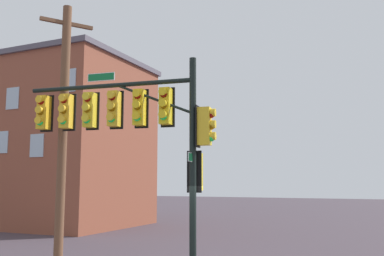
{
  "coord_description": "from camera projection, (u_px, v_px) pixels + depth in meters",
  "views": [
    {
      "loc": [
        -4.97,
        11.25,
        2.62
      ],
      "look_at": [
        0.19,
        -0.36,
        4.23
      ],
      "focal_mm": 39.79,
      "sensor_mm": 36.0,
      "label": 1
    }
  ],
  "objects": [
    {
      "name": "utility_pole",
      "position": [
        63.0,
        127.0,
        14.13
      ],
      "size": [
        1.1,
        1.56,
        8.62
      ],
      "color": "brown",
      "rests_on": "ground_plane"
    },
    {
      "name": "signal_pole_assembly",
      "position": [
        133.0,
        124.0,
        12.96
      ],
      "size": [
        6.15,
        1.71,
        6.28
      ],
      "color": "black",
      "rests_on": "ground_plane"
    },
    {
      "name": "brick_building",
      "position": [
        62.0,
        143.0,
        26.31
      ],
      "size": [
        9.43,
        8.11,
        9.99
      ],
      "color": "brown",
      "rests_on": "ground_plane"
    }
  ]
}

